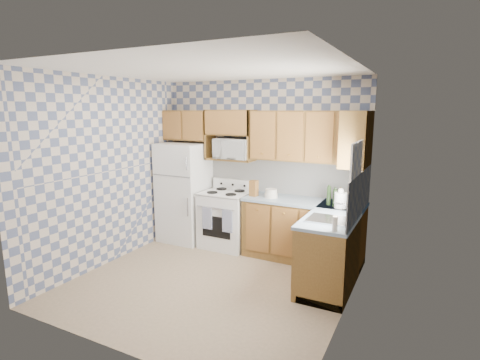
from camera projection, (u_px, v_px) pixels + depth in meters
name	position (u px, v px, depth m)	size (l,w,h in m)	color
floor	(211.00, 283.00, 4.90)	(3.40, 3.40, 0.00)	#7C6951
back_wall	(261.00, 165.00, 6.05)	(3.40, 0.02, 2.70)	#4C5778
right_wall	(349.00, 196.00, 3.90)	(0.02, 3.20, 2.70)	#4C5778
backsplash_back	(284.00, 176.00, 5.90)	(2.60, 0.01, 0.56)	silver
backsplash_right	(360.00, 194.00, 4.63)	(0.01, 1.60, 0.56)	silver
refrigerator	(184.00, 192.00, 6.41)	(0.75, 0.70, 1.68)	silver
stove_body	(226.00, 220.00, 6.15)	(0.76, 0.65, 0.90)	silver
cooktop	(226.00, 193.00, 6.06)	(0.76, 0.65, 0.03)	silver
backguard	(234.00, 184.00, 6.28)	(0.76, 0.08, 0.17)	silver
dish_towel_left	(207.00, 218.00, 5.89)	(0.17, 0.03, 0.36)	navy
dish_towel_right	(227.00, 221.00, 5.73)	(0.17, 0.03, 0.36)	navy
base_cabinets_back	(303.00, 231.00, 5.59)	(1.75, 0.60, 0.88)	brown
base_cabinets_right	(333.00, 249.00, 4.90)	(0.60, 1.60, 0.88)	brown
countertop_back	(304.00, 202.00, 5.50)	(1.77, 0.63, 0.04)	slate
countertop_right	(335.00, 215.00, 4.82)	(0.63, 1.60, 0.04)	slate
upper_cabinets_back	(309.00, 136.00, 5.45)	(1.75, 0.33, 0.74)	brown
upper_cabinets_fridge	(188.00, 125.00, 6.37)	(0.82, 0.33, 0.50)	brown
upper_cabinets_right	(356.00, 139.00, 4.97)	(0.33, 0.70, 0.74)	brown
microwave_shelf	(231.00, 159.00, 6.10)	(0.80, 0.33, 0.03)	brown
microwave	(234.00, 149.00, 6.03)	(0.59, 0.40, 0.33)	silver
sink	(329.00, 220.00, 4.50)	(0.48, 0.40, 0.03)	#B7B7BC
window	(355.00, 179.00, 4.28)	(0.02, 0.66, 0.86)	white
bottle_0	(329.00, 196.00, 5.22)	(0.06, 0.06, 0.26)	black
bottle_1	(335.00, 198.00, 5.12)	(0.06, 0.06, 0.25)	black
bottle_2	(340.00, 197.00, 5.19)	(0.06, 0.06, 0.23)	brown
knife_block	(254.00, 188.00, 5.76)	(0.11, 0.11, 0.24)	brown
electric_kettle	(341.00, 200.00, 5.06)	(0.17, 0.17, 0.21)	silver
food_containers	(271.00, 193.00, 5.66)	(0.20, 0.20, 0.13)	beige
soap_bottle	(335.00, 224.00, 4.08)	(0.06, 0.06, 0.17)	beige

